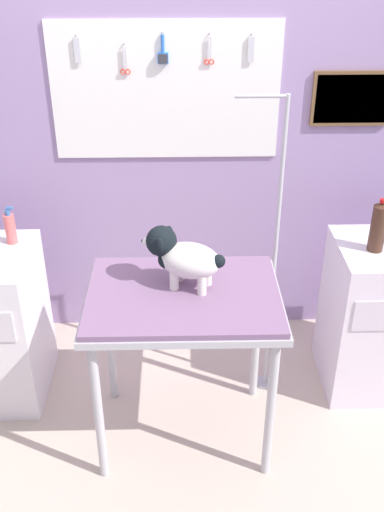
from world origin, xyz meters
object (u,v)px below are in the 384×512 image
grooming_table (183,309)px  detangler_spray (10,228)px  grooming_arm (272,268)px  soda_bottle (378,227)px  dog (182,256)px

grooming_table → detangler_spray: detangler_spray is taller
grooming_arm → soda_bottle: (0.53, 0.01, 0.23)m
grooming_table → detangler_spray: 1.05m
grooming_arm → soda_bottle: grooming_arm is taller
dog → grooming_table: bearing=-85.2°
grooming_table → dog: 0.26m
soda_bottle → grooming_table: bearing=-159.9°
detangler_spray → soda_bottle: bearing=-4.0°
grooming_table → detangler_spray: (-0.91, 0.50, 0.18)m
detangler_spray → soda_bottle: (1.90, -0.13, 0.06)m
grooming_arm → soda_bottle: size_ratio=5.94×
detangler_spray → grooming_arm: bearing=-5.9°
soda_bottle → detangler_spray: bearing=176.0°
grooming_arm → soda_bottle: 0.58m
grooming_arm → detangler_spray: (-1.38, 0.14, 0.18)m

